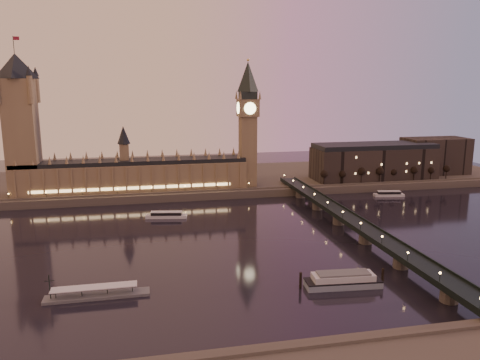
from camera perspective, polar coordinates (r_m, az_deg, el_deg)
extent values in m
plane|color=black|center=(272.75, -4.57, -7.68)|extent=(700.00, 700.00, 0.00)
cube|color=#423D35|center=(433.87, -3.45, 0.01)|extent=(560.00, 130.00, 6.00)
cube|color=brown|center=(383.67, -12.89, 0.34)|extent=(180.00, 26.00, 22.00)
cube|color=black|center=(381.49, -12.97, 2.20)|extent=(180.00, 22.00, 3.20)
cube|color=#FFCC7F|center=(371.65, -12.87, -0.96)|extent=(153.00, 0.25, 2.20)
cube|color=brown|center=(388.89, -25.01, 4.62)|extent=(22.00, 22.00, 88.00)
cone|color=black|center=(387.09, -25.69, 12.42)|extent=(31.68, 31.68, 18.00)
cylinder|color=black|center=(387.90, -25.88, 14.63)|extent=(0.44, 0.44, 12.00)
cube|color=maroon|center=(387.76, -25.62, 15.32)|extent=(4.00, 0.15, 2.50)
cube|color=brown|center=(390.10, 0.95, 3.50)|extent=(13.00, 13.00, 58.00)
cube|color=brown|center=(386.70, 0.97, 8.78)|extent=(16.00, 16.00, 14.00)
cylinder|color=#FFEAA5|center=(378.73, 1.24, 8.73)|extent=(9.60, 0.35, 9.60)
cylinder|color=#FFEAA5|center=(384.97, -0.24, 8.77)|extent=(0.35, 9.60, 9.60)
cube|color=black|center=(386.34, 0.97, 10.27)|extent=(13.00, 13.00, 6.00)
cone|color=black|center=(386.30, 0.98, 12.49)|extent=(17.68, 17.68, 24.00)
sphere|color=gold|center=(386.73, 0.98, 14.42)|extent=(2.00, 2.00, 2.00)
cube|color=black|center=(295.47, 13.45, -4.82)|extent=(13.00, 260.00, 2.00)
cube|color=black|center=(292.48, 12.34, -4.63)|extent=(0.60, 260.00, 1.00)
cube|color=black|center=(297.76, 14.56, -4.45)|extent=(0.60, 260.00, 1.00)
cube|color=black|center=(439.01, 15.97, 1.97)|extent=(110.00, 36.00, 28.00)
cube|color=black|center=(436.76, 16.08, 4.04)|extent=(108.00, 34.00, 4.00)
cube|color=black|center=(484.83, 22.68, 2.75)|extent=(60.00, 30.00, 34.00)
cylinder|color=black|center=(401.49, 10.05, -0.02)|extent=(0.70, 0.70, 8.75)
sphere|color=black|center=(400.61, 10.07, 0.62)|extent=(5.83, 5.83, 5.83)
cylinder|color=black|center=(407.95, 12.23, 0.08)|extent=(0.70, 0.70, 8.75)
sphere|color=black|center=(407.08, 12.26, 0.71)|extent=(5.83, 5.83, 5.83)
cylinder|color=black|center=(414.98, 14.34, 0.17)|extent=(0.70, 0.70, 8.75)
sphere|color=black|center=(414.13, 14.37, 0.79)|extent=(5.83, 5.83, 5.83)
cylinder|color=black|center=(422.56, 16.38, 0.26)|extent=(0.70, 0.70, 8.75)
sphere|color=black|center=(421.72, 16.41, 0.87)|extent=(5.83, 5.83, 5.83)
cylinder|color=black|center=(430.65, 18.34, 0.35)|extent=(0.70, 0.70, 8.75)
sphere|color=black|center=(429.83, 18.38, 0.95)|extent=(5.83, 5.83, 5.83)
cylinder|color=black|center=(439.23, 20.22, 0.43)|extent=(0.70, 0.70, 8.75)
sphere|color=black|center=(438.43, 20.27, 1.02)|extent=(5.83, 5.83, 5.83)
cylinder|color=black|center=(448.27, 22.04, 0.51)|extent=(0.70, 0.70, 8.75)
sphere|color=black|center=(447.48, 22.08, 1.09)|extent=(5.83, 5.83, 5.83)
cylinder|color=black|center=(457.74, 23.78, 0.59)|extent=(0.70, 0.70, 8.75)
sphere|color=black|center=(456.97, 23.82, 1.15)|extent=(5.83, 5.83, 5.83)
cube|color=silver|center=(325.33, -8.97, -4.40)|extent=(28.49, 10.95, 2.04)
cube|color=black|center=(324.78, -8.98, -4.06)|extent=(21.17, 8.58, 2.04)
cube|color=silver|center=(324.46, -8.99, -3.85)|extent=(21.76, 8.91, 0.37)
cube|color=silver|center=(401.56, 17.69, -1.76)|extent=(24.95, 10.36, 2.05)
cube|color=black|center=(401.11, 17.71, -1.47)|extent=(18.55, 8.14, 2.05)
cube|color=silver|center=(400.85, 17.72, -1.30)|extent=(19.08, 8.47, 0.37)
cube|color=gray|center=(221.36, 12.42, -12.24)|extent=(34.99, 12.43, 2.79)
cube|color=black|center=(220.71, 12.44, -11.84)|extent=(34.99, 12.43, 0.54)
cube|color=silver|center=(220.06, 12.46, -11.44)|extent=(28.49, 10.83, 2.79)
cube|color=#595B5E|center=(219.38, 12.48, -11.02)|extent=(24.13, 9.41, 0.75)
cylinder|color=black|center=(215.92, 7.39, -12.03)|extent=(1.18, 1.18, 7.29)
cylinder|color=black|center=(228.21, 17.00, -11.13)|extent=(1.18, 1.18, 7.29)
cube|color=#595B5E|center=(215.82, -16.98, -13.35)|extent=(44.17, 7.36, 1.26)
cube|color=silver|center=(214.25, -17.34, -12.35)|extent=(35.76, 6.31, 0.32)
cylinder|color=black|center=(216.20, -22.19, -11.97)|extent=(0.42, 0.42, 10.52)
cylinder|color=black|center=(215.20, -22.24, -11.33)|extent=(4.21, 0.25, 0.25)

